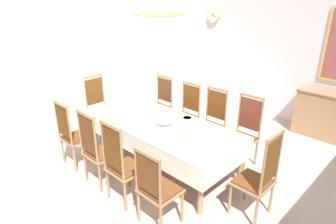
# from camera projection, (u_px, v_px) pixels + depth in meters

# --- Properties ---
(ground) EXTENTS (7.50, 6.66, 0.04)m
(ground) POSITION_uv_depth(u_px,v_px,m) (153.00, 169.00, 4.69)
(ground) COLOR #BEACA1
(back_wall) EXTENTS (7.50, 0.08, 3.03)m
(back_wall) POSITION_uv_depth(u_px,v_px,m) (265.00, 47.00, 6.33)
(back_wall) COLOR silver
(back_wall) RESTS_ON ground
(left_wall) EXTENTS (0.08, 6.66, 3.03)m
(left_wall) POSITION_uv_depth(u_px,v_px,m) (37.00, 45.00, 6.54)
(left_wall) COLOR silver
(left_wall) RESTS_ON ground
(dining_table) EXTENTS (2.57, 1.12, 0.74)m
(dining_table) POSITION_uv_depth(u_px,v_px,m) (160.00, 127.00, 4.53)
(dining_table) COLOR #9D6855
(dining_table) RESTS_ON ground
(tablecloth) EXTENTS (2.59, 1.14, 0.31)m
(tablecloth) POSITION_uv_depth(u_px,v_px,m) (160.00, 127.00, 4.53)
(tablecloth) COLOR white
(tablecloth) RESTS_ON dining_table
(chair_south_a) EXTENTS (0.44, 0.42, 1.11)m
(chair_south_a) POSITION_uv_depth(u_px,v_px,m) (72.00, 134.00, 4.56)
(chair_south_a) COLOR #917653
(chair_south_a) RESTS_ON ground
(chair_north_a) EXTENTS (0.44, 0.42, 1.09)m
(chair_north_a) POSITION_uv_depth(u_px,v_px,m) (160.00, 103.00, 5.84)
(chair_north_a) COLOR #9B6D4F
(chair_north_a) RESTS_ON ground
(chair_south_b) EXTENTS (0.44, 0.42, 1.15)m
(chair_south_b) POSITION_uv_depth(u_px,v_px,m) (97.00, 148.00, 4.11)
(chair_south_b) COLOR #966B50
(chair_south_b) RESTS_ON ground
(chair_north_b) EXTENTS (0.44, 0.42, 1.09)m
(chair_north_b) POSITION_uv_depth(u_px,v_px,m) (186.00, 112.00, 5.39)
(chair_north_b) COLOR #A36A49
(chair_north_b) RESTS_ON ground
(chair_south_c) EXTENTS (0.44, 0.42, 1.17)m
(chair_south_c) POSITION_uv_depth(u_px,v_px,m) (121.00, 163.00, 3.74)
(chair_south_c) COLOR #936B4F
(chair_south_c) RESTS_ON ground
(chair_north_c) EXTENTS (0.44, 0.42, 1.12)m
(chair_north_c) POSITION_uv_depth(u_px,v_px,m) (211.00, 120.00, 5.02)
(chair_north_c) COLOR #9D704F
(chair_north_c) RESTS_ON ground
(chair_south_d) EXTENTS (0.44, 0.42, 1.05)m
(chair_south_d) POSITION_uv_depth(u_px,v_px,m) (156.00, 187.00, 3.34)
(chair_south_d) COLOR #95794D
(chair_south_d) RESTS_ON ground
(chair_north_d) EXTENTS (0.44, 0.42, 1.15)m
(chair_north_d) POSITION_uv_depth(u_px,v_px,m) (244.00, 131.00, 4.61)
(chair_north_d) COLOR #987257
(chair_north_d) RESTS_ON ground
(chair_head_west) EXTENTS (0.42, 0.44, 1.15)m
(chair_head_west) POSITION_uv_depth(u_px,v_px,m) (99.00, 105.00, 5.66)
(chair_head_west) COLOR #9D6C45
(chair_head_west) RESTS_ON ground
(chair_head_east) EXTENTS (0.42, 0.44, 1.19)m
(chair_head_east) POSITION_uv_depth(u_px,v_px,m) (259.00, 176.00, 3.46)
(chair_head_east) COLOR #967157
(chair_head_east) RESTS_ON ground
(soup_tureen) EXTENTS (0.29, 0.29, 0.23)m
(soup_tureen) POSITION_uv_depth(u_px,v_px,m) (164.00, 118.00, 4.39)
(soup_tureen) COLOR silver
(soup_tureen) RESTS_ON tablecloth
(candlestick_west) EXTENTS (0.07, 0.07, 0.32)m
(candlestick_west) POSITION_uv_depth(u_px,v_px,m) (144.00, 109.00, 4.68)
(candlestick_west) COLOR gold
(candlestick_west) RESTS_ON tablecloth
(candlestick_east) EXTENTS (0.07, 0.07, 0.33)m
(candlestick_east) POSITION_uv_depth(u_px,v_px,m) (177.00, 122.00, 4.22)
(candlestick_east) COLOR gold
(candlestick_east) RESTS_ON tablecloth
(bowl_near_left) EXTENTS (0.18, 0.18, 0.03)m
(bowl_near_left) POSITION_uv_depth(u_px,v_px,m) (199.00, 159.00, 3.48)
(bowl_near_left) COLOR silver
(bowl_near_left) RESTS_ON tablecloth
(bowl_near_right) EXTENTS (0.17, 0.17, 0.04)m
(bowl_near_right) POSITION_uv_depth(u_px,v_px,m) (187.00, 119.00, 4.60)
(bowl_near_right) COLOR silver
(bowl_near_right) RESTS_ON tablecloth
(spoon_primary) EXTENTS (0.03, 0.18, 0.01)m
(spoon_primary) POSITION_uv_depth(u_px,v_px,m) (208.00, 163.00, 3.43)
(spoon_primary) COLOR gold
(spoon_primary) RESTS_ON tablecloth
(spoon_secondary) EXTENTS (0.06, 0.17, 0.01)m
(spoon_secondary) POSITION_uv_depth(u_px,v_px,m) (194.00, 121.00, 4.55)
(spoon_secondary) COLOR gold
(spoon_secondary) RESTS_ON tablecloth
(sideboard) EXTENTS (1.44, 0.48, 0.90)m
(sideboard) POSITION_uv_depth(u_px,v_px,m) (336.00, 117.00, 5.41)
(sideboard) COLOR #9A724E
(sideboard) RESTS_ON ground
(mounted_clock) EXTENTS (0.33, 0.06, 0.33)m
(mounted_clock) POSITION_uv_depth(u_px,v_px,m) (213.00, 16.00, 6.95)
(mounted_clock) COLOR #D1B251
(chandelier) EXTENTS (0.73, 0.73, 0.66)m
(chandelier) POSITION_uv_depth(u_px,v_px,m) (159.00, 13.00, 3.88)
(chandelier) COLOR gold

